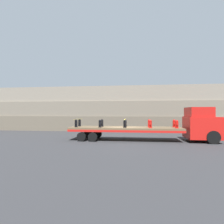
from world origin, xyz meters
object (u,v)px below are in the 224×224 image
(fire_hydrant_red_near_3, at_px, (150,124))
(fire_hydrant_red_near_4, at_px, (177,124))
(fire_hydrant_black_far_0, at_px, (80,123))
(fire_hydrant_black_far_2, at_px, (125,123))
(fire_hydrant_red_far_4, at_px, (174,123))
(fire_hydrant_black_near_1, at_px, (100,124))
(fire_hydrant_black_near_0, at_px, (76,123))
(flatbed_trailer, at_px, (120,129))
(fire_hydrant_black_far_1, at_px, (102,123))
(fire_hydrant_black_near_2, at_px, (125,124))
(fire_hydrant_red_far_3, at_px, (149,123))
(truck_cab, at_px, (202,124))

(fire_hydrant_red_near_3, xyz_separation_m, fire_hydrant_red_near_4, (2.33, 0.00, 0.00))
(fire_hydrant_black_far_0, distance_m, fire_hydrant_black_far_2, 4.66)
(fire_hydrant_black_far_0, bearing_deg, fire_hydrant_red_far_4, 0.00)
(fire_hydrant_black_far_0, relative_size, fire_hydrant_black_near_1, 1.00)
(fire_hydrant_black_far_2, bearing_deg, fire_hydrant_black_near_0, -166.79)
(flatbed_trailer, distance_m, fire_hydrant_black_far_1, 1.98)
(fire_hydrant_black_near_2, distance_m, fire_hydrant_red_near_3, 2.33)
(fire_hydrant_black_near_2, distance_m, fire_hydrant_red_far_4, 4.78)
(fire_hydrant_black_near_2, height_order, fire_hydrant_red_near_4, same)
(fire_hydrant_black_far_2, relative_size, fire_hydrant_red_near_4, 1.00)
(fire_hydrant_black_near_2, bearing_deg, fire_hydrant_red_far_4, 13.21)
(fire_hydrant_black_near_1, xyz_separation_m, fire_hydrant_black_far_1, (0.00, 1.09, 0.00))
(fire_hydrant_red_near_3, relative_size, fire_hydrant_red_near_4, 1.00)
(fire_hydrant_black_near_0, height_order, fire_hydrant_black_near_1, same)
(fire_hydrant_black_near_2, height_order, fire_hydrant_red_far_4, same)
(fire_hydrant_red_far_4, bearing_deg, fire_hydrant_black_far_2, 180.00)
(fire_hydrant_black_far_0, relative_size, fire_hydrant_red_far_3, 1.00)
(fire_hydrant_red_far_3, distance_m, fire_hydrant_red_far_4, 2.33)
(fire_hydrant_black_near_2, xyz_separation_m, fire_hydrant_red_far_4, (4.66, 1.09, 0.00))
(fire_hydrant_black_near_0, bearing_deg, flatbed_trailer, 7.52)
(truck_cab, xyz_separation_m, fire_hydrant_red_far_3, (-4.70, 0.55, 0.03))
(fire_hydrant_black_far_1, xyz_separation_m, fire_hydrant_red_near_4, (6.98, -1.09, 0.00))
(fire_hydrant_red_near_3, distance_m, fire_hydrant_red_far_3, 1.09)
(fire_hydrant_black_near_0, xyz_separation_m, fire_hydrant_black_far_2, (4.66, 1.09, 0.00))
(fire_hydrant_black_far_2, xyz_separation_m, fire_hydrant_red_near_4, (4.66, -1.09, 0.00))
(flatbed_trailer, xyz_separation_m, fire_hydrant_red_near_4, (5.17, -0.55, 0.56))
(fire_hydrant_black_far_2, distance_m, fire_hydrant_red_far_3, 2.33)
(fire_hydrant_black_near_2, height_order, fire_hydrant_black_far_2, same)
(truck_cab, xyz_separation_m, fire_hydrant_red_near_4, (-2.37, -0.55, 0.03))
(fire_hydrant_red_near_4, bearing_deg, fire_hydrant_black_far_0, 173.30)
(fire_hydrant_black_far_0, bearing_deg, fire_hydrant_red_far_3, 0.00)
(fire_hydrant_black_far_2, bearing_deg, fire_hydrant_red_near_3, -25.15)
(flatbed_trailer, height_order, fire_hydrant_black_far_2, fire_hydrant_black_far_2)
(truck_cab, distance_m, fire_hydrant_red_far_3, 4.73)
(fire_hydrant_black_far_1, height_order, fire_hydrant_black_far_2, same)
(truck_cab, bearing_deg, fire_hydrant_black_near_2, -175.55)
(fire_hydrant_black_near_0, distance_m, fire_hydrant_red_near_4, 9.31)
(fire_hydrant_red_far_3, bearing_deg, fire_hydrant_red_near_3, -90.00)
(fire_hydrant_red_near_3, relative_size, fire_hydrant_red_far_4, 1.00)
(flatbed_trailer, relative_size, fire_hydrant_black_near_2, 14.34)
(fire_hydrant_black_far_1, distance_m, fire_hydrant_red_near_3, 4.78)
(fire_hydrant_black_near_1, height_order, fire_hydrant_black_far_2, same)
(truck_cab, distance_m, fire_hydrant_black_far_1, 9.37)
(fire_hydrant_black_near_2, bearing_deg, fire_hydrant_black_far_2, 90.00)
(fire_hydrant_black_far_0, relative_size, fire_hydrant_red_near_3, 1.00)
(fire_hydrant_black_far_2, bearing_deg, fire_hydrant_red_far_4, 0.00)
(truck_cab, height_order, fire_hydrant_black_far_2, truck_cab)
(fire_hydrant_red_far_4, bearing_deg, fire_hydrant_black_near_0, -173.30)
(fire_hydrant_red_near_3, xyz_separation_m, fire_hydrant_red_far_3, (0.00, 1.09, 0.00))
(fire_hydrant_black_near_2, xyz_separation_m, fire_hydrant_red_near_3, (2.33, 0.00, 0.00))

